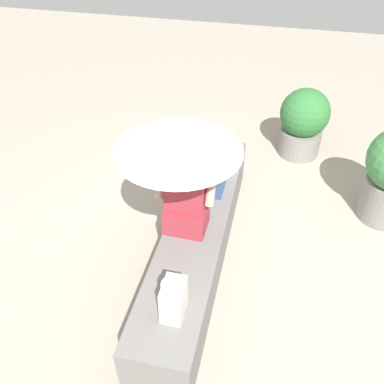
% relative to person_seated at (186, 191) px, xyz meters
% --- Properties ---
extents(ground_plane, '(14.00, 14.00, 0.00)m').
position_rel_person_seated_xyz_m(ground_plane, '(-0.10, 0.07, -0.87)').
color(ground_plane, '#9E9384').
extents(stone_bench, '(2.64, 0.49, 0.49)m').
position_rel_person_seated_xyz_m(stone_bench, '(-0.10, 0.07, -0.63)').
color(stone_bench, slate).
rests_on(stone_bench, ground).
extents(person_seated, '(0.29, 0.47, 0.90)m').
position_rel_person_seated_xyz_m(person_seated, '(0.00, 0.00, 0.00)').
color(person_seated, '#992D38').
rests_on(person_seated, stone_bench).
extents(parasol, '(0.95, 0.95, 1.02)m').
position_rel_person_seated_xyz_m(parasol, '(0.01, -0.05, 0.49)').
color(parasol, '#B7B7BC').
rests_on(parasol, stone_bench).
extents(handbag_black, '(0.21, 0.16, 0.31)m').
position_rel_person_seated_xyz_m(handbag_black, '(0.83, 0.12, -0.24)').
color(handbag_black, silver).
rests_on(handbag_black, stone_bench).
extents(tote_bag_canvas, '(0.31, 0.23, 0.32)m').
position_rel_person_seated_xyz_m(tote_bag_canvas, '(-0.57, 0.14, -0.23)').
color(tote_bag_canvas, '#335184').
rests_on(tote_bag_canvas, stone_bench).
extents(magazine, '(0.33, 0.28, 0.01)m').
position_rel_person_seated_xyz_m(magazine, '(-0.99, 0.12, -0.38)').
color(magazine, '#D83866').
rests_on(magazine, stone_bench).
extents(planter_near, '(0.59, 0.59, 0.85)m').
position_rel_person_seated_xyz_m(planter_near, '(-2.12, 0.93, -0.43)').
color(planter_near, gray).
rests_on(planter_near, ground).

